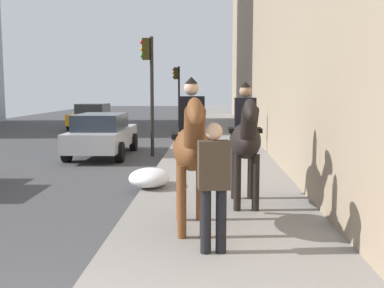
% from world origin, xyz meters
% --- Properties ---
extents(mounted_horse_near, '(2.15, 0.69, 2.31)m').
position_xyz_m(mounted_horse_near, '(3.73, -1.20, 1.41)').
color(mounted_horse_near, brown).
rests_on(mounted_horse_near, sidewalk_slab).
extents(mounted_horse_far, '(2.15, 0.60, 2.26)m').
position_xyz_m(mounted_horse_far, '(5.26, -2.11, 1.36)').
color(mounted_horse_far, black).
rests_on(mounted_horse_far, sidewalk_slab).
extents(pedestrian_greeting, '(0.31, 0.43, 1.70)m').
position_xyz_m(pedestrian_greeting, '(2.75, -1.52, 1.10)').
color(pedestrian_greeting, black).
rests_on(pedestrian_greeting, sidewalk_slab).
extents(car_mid_lane, '(3.90, 2.08, 1.44)m').
position_xyz_m(car_mid_lane, '(22.86, 5.20, 0.75)').
color(car_mid_lane, orange).
rests_on(car_mid_lane, ground).
extents(car_far_lane, '(4.46, 1.91, 1.44)m').
position_xyz_m(car_far_lane, '(12.23, 2.14, 0.75)').
color(car_far_lane, '#B7BABF').
rests_on(car_far_lane, ground).
extents(traffic_light_near_curb, '(0.20, 0.44, 3.96)m').
position_xyz_m(traffic_light_near_curb, '(12.27, 0.54, 2.65)').
color(traffic_light_near_curb, black).
rests_on(traffic_light_near_curb, ground).
extents(traffic_light_far_curb, '(0.20, 0.44, 3.59)m').
position_xyz_m(traffic_light_far_curb, '(24.38, 0.46, 2.42)').
color(traffic_light_far_curb, black).
rests_on(traffic_light_far_curb, ground).
extents(snow_pile_far, '(1.16, 0.90, 0.40)m').
position_xyz_m(snow_pile_far, '(6.83, -0.15, 0.32)').
color(snow_pile_far, white).
rests_on(snow_pile_far, sidewalk_slab).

